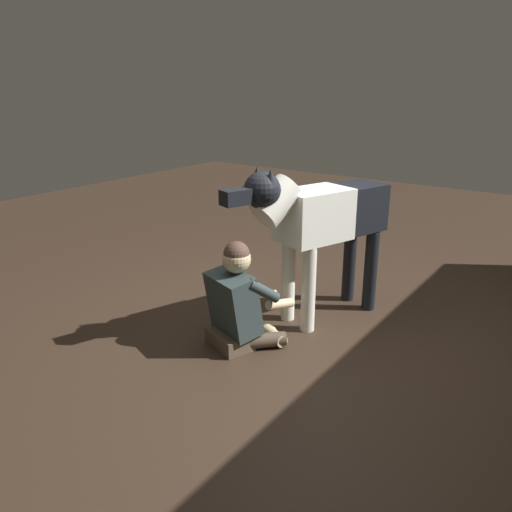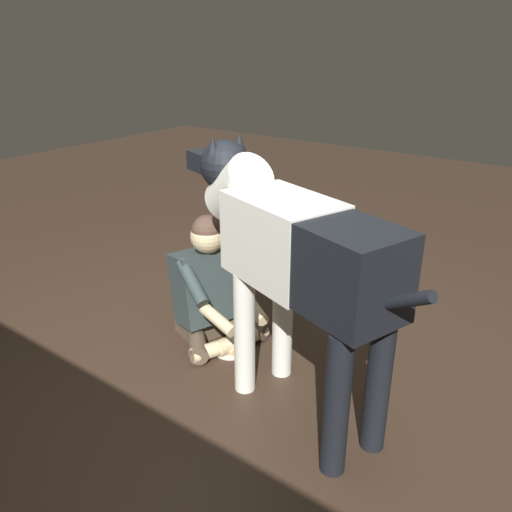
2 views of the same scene
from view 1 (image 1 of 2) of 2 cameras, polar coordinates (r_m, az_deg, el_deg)
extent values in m
plane|color=#34251B|center=(4.16, 6.31, -8.54)|extent=(13.20, 13.20, 0.00)
cube|color=brown|center=(3.93, -2.89, -9.20)|extent=(0.34, 0.40, 0.12)
cylinder|color=brown|center=(4.12, -2.17, -7.71)|extent=(0.41, 0.15, 0.11)
cylinder|color=beige|center=(4.15, 0.12, -7.60)|extent=(0.18, 0.37, 0.09)
cylinder|color=brown|center=(3.89, 0.37, -9.38)|extent=(0.36, 0.36, 0.11)
cylinder|color=beige|center=(4.03, 1.54, -8.48)|extent=(0.23, 0.37, 0.09)
cube|color=#2E3A3A|center=(3.82, -2.53, -5.25)|extent=(0.40, 0.47, 0.49)
cylinder|color=#2E3A3A|center=(3.98, -2.20, -2.29)|extent=(0.30, 0.17, 0.24)
cylinder|color=beige|center=(4.11, 0.55, -4.17)|extent=(0.27, 0.19, 0.12)
cylinder|color=#2E3A3A|center=(3.71, 0.78, -3.89)|extent=(0.30, 0.17, 0.24)
cylinder|color=beige|center=(3.93, 2.70, -5.33)|extent=(0.28, 0.12, 0.12)
sphere|color=beige|center=(3.71, -2.17, -0.35)|extent=(0.21, 0.21, 0.21)
sphere|color=#503A2E|center=(3.70, -2.18, 0.19)|extent=(0.19, 0.19, 0.19)
cylinder|color=silver|center=(4.07, 5.84, -3.72)|extent=(0.11, 0.11, 0.70)
cylinder|color=silver|center=(4.25, 3.59, -2.65)|extent=(0.11, 0.11, 0.70)
cylinder|color=black|center=(4.54, 12.60, -1.66)|extent=(0.11, 0.11, 0.70)
cylinder|color=black|center=(4.70, 10.33, -0.78)|extent=(0.11, 0.11, 0.70)
cube|color=silver|center=(4.08, 6.51, 4.55)|extent=(0.65, 0.52, 0.41)
cube|color=black|center=(4.37, 10.73, 5.30)|extent=(0.57, 0.48, 0.39)
cylinder|color=silver|center=(3.80, 2.22, 6.07)|extent=(0.47, 0.37, 0.40)
sphere|color=black|center=(3.71, 0.70, 7.30)|extent=(0.27, 0.27, 0.27)
cube|color=black|center=(3.59, -2.27, 6.55)|extent=(0.23, 0.18, 0.11)
cone|color=black|center=(3.63, 1.64, 8.69)|extent=(0.12, 0.12, 0.12)
cone|color=black|center=(3.76, 0.13, 9.05)|extent=(0.12, 0.12, 0.12)
cylinder|color=black|center=(4.57, 12.99, 5.20)|extent=(0.36, 0.16, 0.24)
cylinder|color=silver|center=(4.11, 0.75, -8.73)|extent=(0.20, 0.20, 0.01)
cylinder|color=#E5C07D|center=(4.11, 0.56, -8.25)|extent=(0.16, 0.09, 0.05)
cylinder|color=#E5C07D|center=(4.08, 0.94, -8.47)|extent=(0.16, 0.09, 0.05)
cylinder|color=#964330|center=(4.09, 0.75, -8.27)|extent=(0.16, 0.08, 0.04)
camera|label=2|loc=(4.72, 37.10, 13.89)|focal=36.19mm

